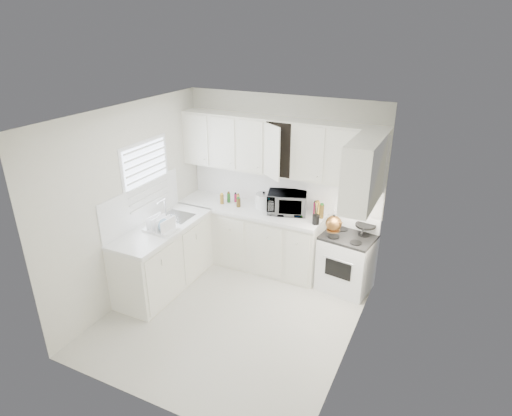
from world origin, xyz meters
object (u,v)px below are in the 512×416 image
Objects in this scene: stove at (347,255)px; utensil_crock at (316,213)px; tea_kettle at (334,222)px; rice_cooker at (264,199)px; dish_rack at (160,223)px; microwave at (287,201)px.

stove is 0.74m from utensil_crock.
tea_kettle is 1.20m from rice_cooker.
rice_cooker is 0.78× the size of utensil_crock.
tea_kettle is 0.66× the size of dish_rack.
tea_kettle reaches higher than stove.
utensil_crock is (-0.46, -0.08, 0.58)m from stove.
utensil_crock is (0.51, -0.19, -0.03)m from microwave.
tea_kettle is 0.83m from microwave.
utensil_crock is (0.89, -0.22, 0.04)m from rice_cooker.
stove is 1.91× the size of microwave.
rice_cooker is (-1.34, 0.14, 0.55)m from stove.
tea_kettle is 1.08× the size of rice_cooker.
utensil_crock reaches higher than rice_cooker.
stove is 3.94× the size of tea_kettle.
rice_cooker is at bearing 157.47° from microwave.
utensil_crock is at bearing -175.73° from tea_kettle.
stove is 3.30× the size of utensil_crock.
stove is 0.59m from tea_kettle.
tea_kettle is 2.30m from dish_rack.
microwave is at bearing -24.33° from rice_cooker.
stove is 1.46m from rice_cooker.
utensil_crock is at bearing -38.26° from microwave.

